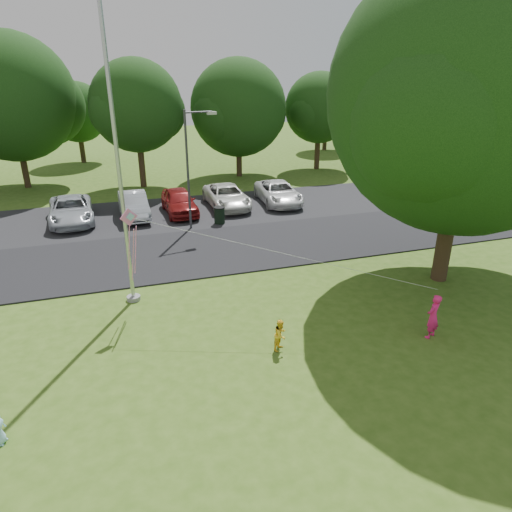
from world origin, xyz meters
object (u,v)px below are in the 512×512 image
object	(u,v)px
trash_can	(219,216)
child_yellow	(281,335)
flagpole	(121,190)
kite	(140,232)
big_tree	(468,103)
street_lamp	(192,160)
woman	(433,316)

from	to	relation	value
trash_can	child_yellow	size ratio (longest dim) A/B	0.96
flagpole	kite	world-z (taller)	flagpole
flagpole	big_tree	distance (m)	12.40
street_lamp	big_tree	xyz separation A→B (m)	(8.21, -9.43, 3.17)
street_lamp	trash_can	xyz separation A→B (m)	(1.42, 0.28, -3.20)
trash_can	child_yellow	world-z (taller)	child_yellow
woman	big_tree	bearing A→B (deg)	-156.32
big_tree	child_yellow	bearing A→B (deg)	-161.23
flagpole	kite	bearing A→B (deg)	-69.90
woman	child_yellow	world-z (taller)	woman
woman	kite	world-z (taller)	kite
flagpole	big_tree	world-z (taller)	big_tree
trash_can	woman	bearing A→B (deg)	-74.20
trash_can	woman	world-z (taller)	woman
flagpole	trash_can	bearing A→B (deg)	56.29
woman	child_yellow	distance (m)	4.89
street_lamp	big_tree	size ratio (longest dim) A/B	0.51
street_lamp	trash_can	distance (m)	3.51
child_yellow	street_lamp	bearing A→B (deg)	51.24
trash_can	woman	size ratio (longest dim) A/B	0.65
flagpole	woman	bearing A→B (deg)	-31.73
street_lamp	child_yellow	bearing A→B (deg)	-98.67
flagpole	child_yellow	xyz separation A→B (m)	(4.07, -4.67, -3.66)
flagpole	child_yellow	world-z (taller)	flagpole
trash_can	big_tree	world-z (taller)	big_tree
big_tree	child_yellow	distance (m)	10.46
trash_can	child_yellow	distance (m)	12.44
big_tree	kite	size ratio (longest dim) A/B	1.34
flagpole	big_tree	bearing A→B (deg)	-9.51
big_tree	kite	distance (m)	12.16
flagpole	big_tree	size ratio (longest dim) A/B	0.83
woman	street_lamp	bearing A→B (deg)	-93.46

